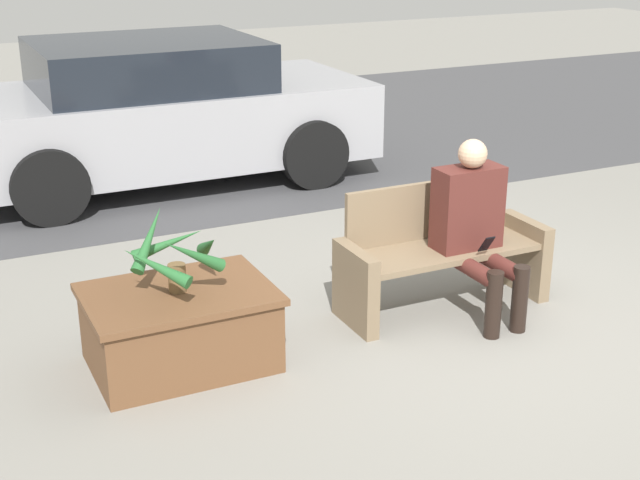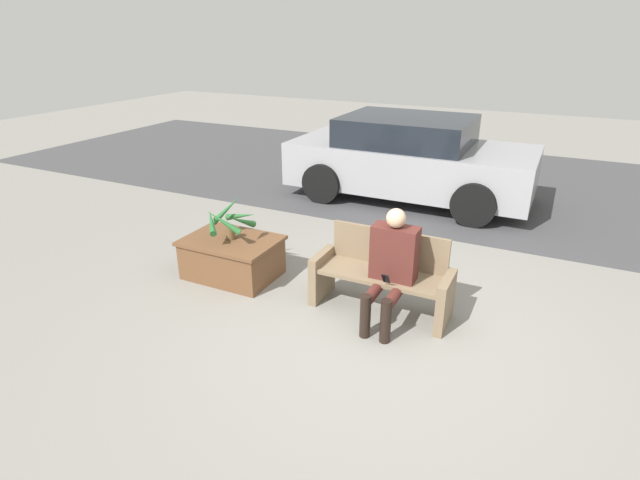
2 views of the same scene
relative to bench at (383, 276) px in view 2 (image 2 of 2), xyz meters
The scene contains 7 objects.
ground_plane 0.60m from the bench, 74.87° to the right, with size 30.00×30.00×0.00m, color gray.
road_surface 5.16m from the bench, 88.67° to the left, with size 20.00×6.00×0.01m, color #424244.
bench is the anchor object (origin of this frame).
person_seated 0.34m from the bench, 52.41° to the right, with size 0.45×0.64×1.17m.
planter_box 1.84m from the bench, behind, with size 1.08×0.78×0.47m.
potted_plant 1.87m from the bench, behind, with size 0.58×0.60×0.47m.
parked_car 3.84m from the bench, 102.92° to the left, with size 4.00×1.98×1.38m.
Camera 2 is at (1.32, -3.95, 2.73)m, focal length 28.00 mm.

